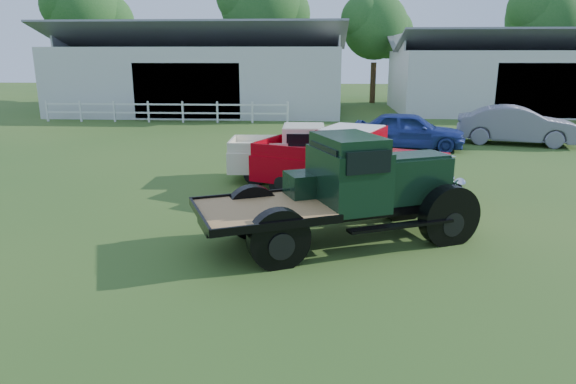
# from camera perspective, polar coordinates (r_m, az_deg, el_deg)

# --- Properties ---
(ground) EXTENTS (120.00, 120.00, 0.00)m
(ground) POSITION_cam_1_polar(r_m,az_deg,el_deg) (9.83, -1.61, -7.73)
(ground) COLOR #4F6B27
(shed_left) EXTENTS (18.80, 10.20, 5.60)m
(shed_left) POSITION_cam_1_polar(r_m,az_deg,el_deg) (35.90, -9.29, 13.31)
(shed_left) COLOR silver
(shed_left) RESTS_ON ground
(shed_right) EXTENTS (16.80, 9.20, 5.20)m
(shed_right) POSITION_cam_1_polar(r_m,az_deg,el_deg) (38.37, 24.19, 12.02)
(shed_right) COLOR silver
(shed_right) RESTS_ON ground
(fence_rail) EXTENTS (14.20, 0.16, 1.20)m
(fence_rail) POSITION_cam_1_polar(r_m,az_deg,el_deg) (30.51, -13.45, 8.66)
(fence_rail) COLOR white
(fence_rail) RESTS_ON ground
(tree_a) EXTENTS (6.30, 6.30, 10.50)m
(tree_a) POSITION_cam_1_polar(r_m,az_deg,el_deg) (46.07, -21.43, 15.91)
(tree_a) COLOR #154F18
(tree_a) RESTS_ON ground
(tree_b) EXTENTS (6.90, 6.90, 11.50)m
(tree_b) POSITION_cam_1_polar(r_m,az_deg,el_deg) (43.34, -2.99, 17.66)
(tree_b) COLOR #154F18
(tree_b) RESTS_ON ground
(tree_c) EXTENTS (5.40, 5.40, 9.00)m
(tree_c) POSITION_cam_1_polar(r_m,az_deg,el_deg) (42.23, 9.59, 15.85)
(tree_c) COLOR #154F18
(tree_c) RESTS_ON ground
(tree_d) EXTENTS (6.00, 6.00, 10.00)m
(tree_d) POSITION_cam_1_polar(r_m,az_deg,el_deg) (46.33, 26.28, 15.09)
(tree_d) COLOR #154F18
(tree_d) RESTS_ON ground
(vintage_flatbed) EXTENTS (6.07, 4.28, 2.24)m
(vintage_flatbed) POSITION_cam_1_polar(r_m,az_deg,el_deg) (10.61, 6.08, 0.29)
(vintage_flatbed) COLOR black
(vintage_flatbed) RESTS_ON ground
(red_pickup) EXTENTS (5.69, 3.91, 1.94)m
(red_pickup) POSITION_cam_1_polar(r_m,az_deg,el_deg) (14.11, 6.67, 3.37)
(red_pickup) COLOR #B0000F
(red_pickup) RESTS_ON ground
(white_pickup) EXTENTS (4.58, 1.85, 1.67)m
(white_pickup) POSITION_cam_1_polar(r_m,az_deg,el_deg) (15.92, 1.41, 4.32)
(white_pickup) COLOR beige
(white_pickup) RESTS_ON ground
(misc_car_blue) EXTENTS (4.71, 2.53, 1.52)m
(misc_car_blue) POSITION_cam_1_polar(r_m,az_deg,el_deg) (21.87, 13.30, 6.68)
(misc_car_blue) COLOR navy
(misc_car_blue) RESTS_ON ground
(misc_car_grey) EXTENTS (5.23, 2.93, 1.63)m
(misc_car_grey) POSITION_cam_1_polar(r_m,az_deg,el_deg) (24.50, 24.08, 6.78)
(misc_car_grey) COLOR slate
(misc_car_grey) RESTS_ON ground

